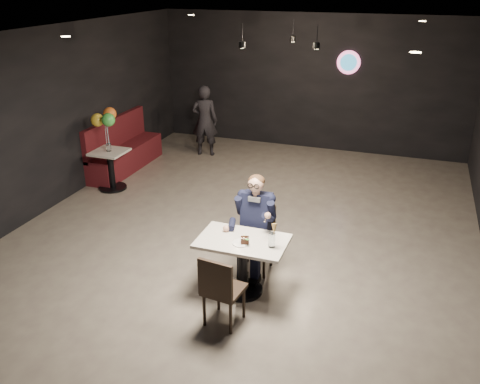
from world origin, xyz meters
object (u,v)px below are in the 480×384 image
at_px(chair_far, 256,240).
at_px(main_table, 243,266).
at_px(booth_bench, 124,144).
at_px(sundae_glass, 272,240).
at_px(passerby, 205,121).
at_px(chair_near, 224,288).
at_px(side_table, 111,170).
at_px(seated_man, 256,223).
at_px(balloon_vase, 109,147).

bearing_deg(chair_far, main_table, -90.00).
xyz_separation_m(chair_far, booth_bench, (-3.73, 2.84, 0.08)).
height_order(sundae_glass, passerby, passerby).
bearing_deg(main_table, chair_near, -90.00).
xyz_separation_m(chair_near, booth_bench, (-3.73, 4.04, 0.08)).
bearing_deg(chair_far, side_table, 151.76).
bearing_deg(side_table, chair_near, -41.55).
xyz_separation_m(main_table, sundae_glass, (0.38, -0.05, 0.47)).
height_order(seated_man, booth_bench, seated_man).
relative_size(seated_man, sundae_glass, 7.85).
height_order(chair_near, booth_bench, booth_bench).
bearing_deg(chair_near, balloon_vase, 145.61).
distance_m(main_table, chair_far, 0.56).
relative_size(chair_far, side_table, 1.23).
bearing_deg(seated_man, chair_near, -90.00).
height_order(main_table, chair_near, chair_near).
relative_size(booth_bench, side_table, 2.89).
distance_m(main_table, balloon_vase, 4.21).
bearing_deg(chair_near, side_table, 145.61).
bearing_deg(balloon_vase, passerby, 69.75).
bearing_deg(passerby, booth_bench, 36.95).
bearing_deg(chair_near, sundae_glass, 64.30).
bearing_deg(booth_bench, side_table, -73.30).
relative_size(main_table, sundae_glass, 6.00).
bearing_deg(sundae_glass, chair_far, 122.59).
bearing_deg(side_table, sundae_glass, -32.65).
bearing_deg(balloon_vase, chair_near, -41.55).
height_order(booth_bench, passerby, passerby).
bearing_deg(sundae_glass, passerby, 121.04).
xyz_separation_m(chair_far, side_table, (-3.43, 1.84, -0.09)).
bearing_deg(main_table, balloon_vase, 145.11).
height_order(side_table, passerby, passerby).
relative_size(chair_near, booth_bench, 0.43).
distance_m(chair_far, sundae_glass, 0.81).
bearing_deg(main_table, chair_far, 90.00).
distance_m(main_table, sundae_glass, 0.61).
bearing_deg(chair_near, booth_bench, 139.87).
bearing_deg(side_table, main_table, -34.89).
xyz_separation_m(main_table, side_table, (-3.43, 2.39, -0.00)).
xyz_separation_m(seated_man, booth_bench, (-3.73, 2.84, -0.18)).
xyz_separation_m(balloon_vase, passerby, (0.89, 2.42, -0.04)).
height_order(main_table, chair_far, chair_far).
xyz_separation_m(chair_near, side_table, (-3.43, 3.04, -0.09)).
height_order(side_table, balloon_vase, balloon_vase).
distance_m(chair_near, booth_bench, 5.50).
distance_m(chair_far, seated_man, 0.26).
xyz_separation_m(main_table, chair_far, (0.00, 0.55, 0.09)).
bearing_deg(main_table, sundae_glass, -7.70).
relative_size(chair_near, seated_man, 0.64).
height_order(main_table, balloon_vase, balloon_vase).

